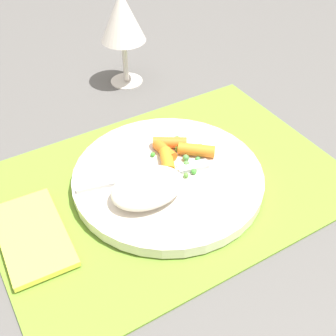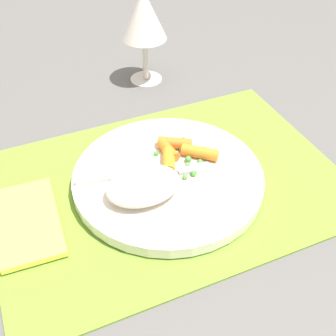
# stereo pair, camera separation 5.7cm
# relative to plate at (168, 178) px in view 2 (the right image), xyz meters

# --- Properties ---
(ground_plane) EXTENTS (2.40, 2.40, 0.00)m
(ground_plane) POSITION_rel_plate_xyz_m (0.00, 0.00, -0.01)
(ground_plane) COLOR #565451
(placemat) EXTENTS (0.49, 0.34, 0.01)m
(placemat) POSITION_rel_plate_xyz_m (0.00, 0.00, -0.01)
(placemat) COLOR olive
(placemat) RESTS_ON ground_plane
(plate) EXTENTS (0.27, 0.27, 0.02)m
(plate) POSITION_rel_plate_xyz_m (0.00, 0.00, 0.00)
(plate) COLOR silver
(plate) RESTS_ON placemat
(rice_mound) EXTENTS (0.10, 0.07, 0.03)m
(rice_mound) POSITION_rel_plate_xyz_m (-0.05, -0.02, 0.02)
(rice_mound) COLOR beige
(rice_mound) RESTS_ON plate
(carrot_portion) EXTENTS (0.09, 0.08, 0.02)m
(carrot_portion) POSITION_rel_plate_xyz_m (0.03, 0.03, 0.02)
(carrot_portion) COLOR orange
(carrot_portion) RESTS_ON plate
(pea_scatter) EXTENTS (0.08, 0.08, 0.01)m
(pea_scatter) POSITION_rel_plate_xyz_m (0.03, 0.02, 0.01)
(pea_scatter) COLOR #54A145
(pea_scatter) RESTS_ON plate
(fork) EXTENTS (0.19, 0.05, 0.01)m
(fork) POSITION_rel_plate_xyz_m (-0.01, 0.00, 0.01)
(fork) COLOR #BABABA
(fork) RESTS_ON plate
(wine_glass) EXTENTS (0.08, 0.08, 0.17)m
(wine_glass) POSITION_rel_plate_xyz_m (0.08, 0.29, 0.11)
(wine_glass) COLOR silver
(wine_glass) RESTS_ON ground_plane
(napkin) EXTENTS (0.08, 0.14, 0.01)m
(napkin) POSITION_rel_plate_xyz_m (-0.20, 0.00, -0.00)
(napkin) COLOR #EAE54C
(napkin) RESTS_ON placemat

